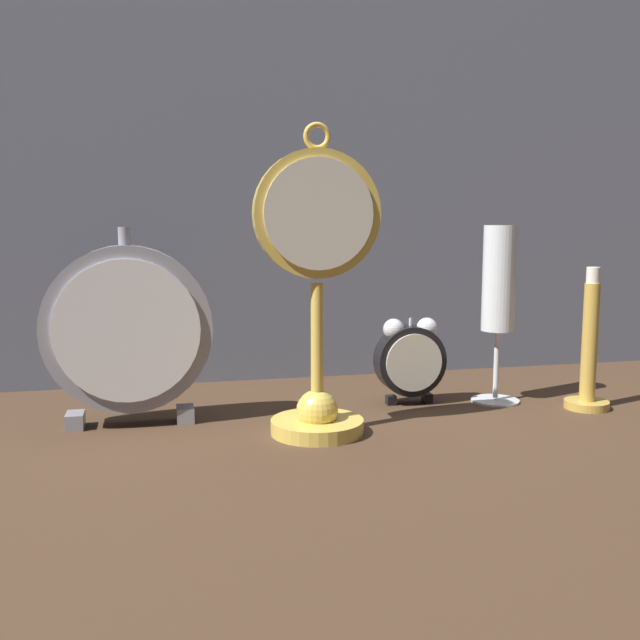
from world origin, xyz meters
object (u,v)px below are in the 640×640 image
object	(u,v)px
champagne_flute	(499,292)
brass_candlestick	(589,359)
pocket_watch_on_stand	(317,301)
alarm_clock_twin_bell	(410,357)
mantel_clock_silver	(128,330)

from	to	relation	value
champagne_flute	brass_candlestick	distance (m)	0.14
pocket_watch_on_stand	alarm_clock_twin_bell	size ratio (longest dim) A/B	3.02
alarm_clock_twin_bell	mantel_clock_silver	distance (m)	0.35
brass_candlestick	mantel_clock_silver	bearing A→B (deg)	174.61
mantel_clock_silver	brass_candlestick	xyz separation A→B (m)	(0.56, -0.05, -0.05)
pocket_watch_on_stand	brass_candlestick	bearing A→B (deg)	4.49
pocket_watch_on_stand	mantel_clock_silver	size ratio (longest dim) A/B	1.48
alarm_clock_twin_bell	brass_candlestick	distance (m)	0.22
brass_candlestick	pocket_watch_on_stand	bearing A→B (deg)	-175.51
brass_candlestick	champagne_flute	bearing A→B (deg)	149.69
mantel_clock_silver	brass_candlestick	distance (m)	0.57
pocket_watch_on_stand	alarm_clock_twin_bell	xyz separation A→B (m)	(0.15, 0.10, -0.09)
pocket_watch_on_stand	mantel_clock_silver	world-z (taller)	pocket_watch_on_stand
champagne_flute	brass_candlestick	xyz separation A→B (m)	(0.10, -0.06, -0.08)
pocket_watch_on_stand	brass_candlestick	world-z (taller)	pocket_watch_on_stand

